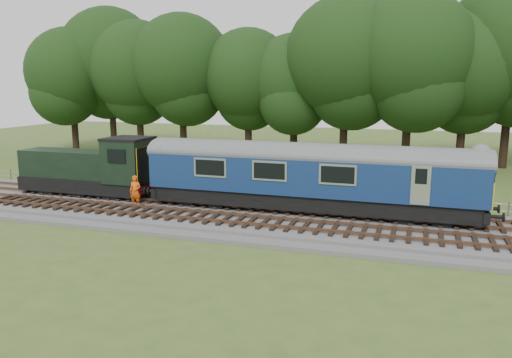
% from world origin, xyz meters
% --- Properties ---
extents(ground, '(120.00, 120.00, 0.00)m').
position_xyz_m(ground, '(0.00, 0.00, 0.00)').
color(ground, '#3C5720').
rests_on(ground, ground).
extents(ballast, '(70.00, 7.00, 0.35)m').
position_xyz_m(ballast, '(0.00, 0.00, 0.17)').
color(ballast, '#4C4C4F').
rests_on(ballast, ground).
extents(track_north, '(67.20, 2.40, 0.21)m').
position_xyz_m(track_north, '(0.00, 1.40, 0.42)').
color(track_north, black).
rests_on(track_north, ballast).
extents(track_south, '(67.20, 2.40, 0.21)m').
position_xyz_m(track_south, '(0.00, -1.60, 0.42)').
color(track_south, black).
rests_on(track_south, ballast).
extents(fence, '(64.00, 0.12, 1.00)m').
position_xyz_m(fence, '(0.00, 4.50, 0.00)').
color(fence, '#6B6054').
rests_on(fence, ground).
extents(tree_line, '(70.00, 8.00, 18.00)m').
position_xyz_m(tree_line, '(0.00, 22.00, 0.00)').
color(tree_line, black).
rests_on(tree_line, ground).
extents(dmu_railcar, '(18.05, 2.86, 3.88)m').
position_xyz_m(dmu_railcar, '(1.57, 1.40, 2.61)').
color(dmu_railcar, black).
rests_on(dmu_railcar, ground).
extents(shunter_loco, '(8.92, 2.60, 3.38)m').
position_xyz_m(shunter_loco, '(-12.36, 1.40, 1.97)').
color(shunter_loco, black).
rests_on(shunter_loco, ground).
extents(worker, '(0.71, 0.51, 1.82)m').
position_xyz_m(worker, '(-8.03, -0.63, 1.26)').
color(worker, '#F75A0D').
rests_on(worker, ballast).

